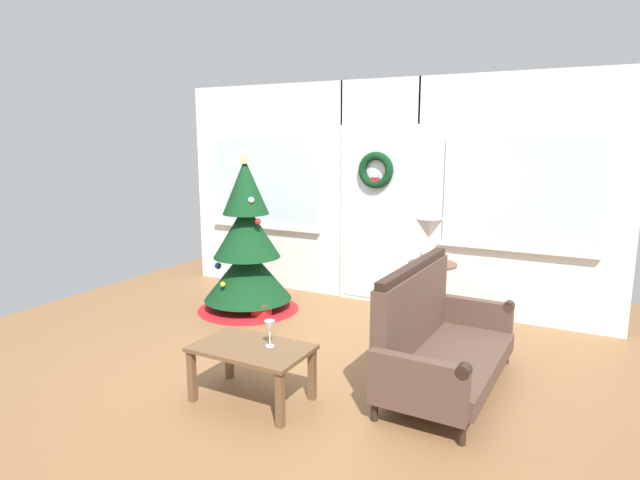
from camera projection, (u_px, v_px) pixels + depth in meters
name	position (u px, v px, depth m)	size (l,w,h in m)	color
ground_plane	(285.00, 366.00, 4.52)	(6.76, 6.76, 0.00)	brown
back_wall_with_door	(378.00, 193.00, 6.09)	(5.20, 0.19, 2.55)	white
christmas_tree	(247.00, 253.00, 5.90)	(1.14, 1.14, 1.76)	#4C331E
settee_sofa	(436.00, 340.00, 4.09)	(0.76, 1.57, 0.96)	black
side_table	(432.00, 282.00, 5.33)	(0.50, 0.48, 0.68)	brown
table_lamp	(429.00, 234.00, 5.30)	(0.28, 0.28, 0.44)	silver
coffee_table	(252.00, 354.00, 3.86)	(0.84, 0.53, 0.42)	brown
wine_glass	(270.00, 328.00, 3.82)	(0.08, 0.08, 0.20)	silver
gift_box	(261.00, 311.00, 5.70)	(0.17, 0.15, 0.17)	red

